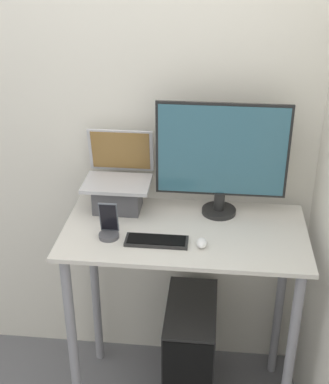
{
  "coord_description": "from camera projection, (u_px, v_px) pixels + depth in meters",
  "views": [
    {
      "loc": [
        0.12,
        -1.7,
        2.21
      ],
      "look_at": [
        -0.09,
        0.28,
        1.18
      ],
      "focal_mm": 50.0,
      "sensor_mm": 36.0,
      "label": 1
    }
  ],
  "objects": [
    {
      "name": "mouse",
      "position": [
        202.0,
        243.0,
        2.19
      ],
      "size": [
        0.04,
        0.07,
        0.03
      ],
      "color": "white",
      "rests_on": "desk"
    },
    {
      "name": "monitor",
      "position": [
        222.0,
        158.0,
        2.33
      ],
      "size": [
        0.58,
        0.16,
        0.52
      ],
      "color": "black",
      "rests_on": "desk"
    },
    {
      "name": "computer_tower",
      "position": [
        190.0,
        352.0,
        2.66
      ],
      "size": [
        0.24,
        0.46,
        0.57
      ],
      "color": "black",
      "rests_on": "ground_plane"
    },
    {
      "name": "keyboard",
      "position": [
        157.0,
        241.0,
        2.22
      ],
      "size": [
        0.26,
        0.09,
        0.02
      ],
      "color": "black",
      "rests_on": "desk"
    },
    {
      "name": "desk",
      "position": [
        184.0,
        269.0,
        2.41
      ],
      "size": [
        1.06,
        0.56,
        1.0
      ],
      "color": "beige",
      "rests_on": "ground_plane"
    },
    {
      "name": "cell_phone",
      "position": [
        109.0,
        227.0,
        2.25
      ],
      "size": [
        0.09,
        0.09,
        0.16
      ],
      "color": "#4C4C51",
      "rests_on": "desk"
    },
    {
      "name": "wall_back",
      "position": [
        191.0,
        135.0,
        2.5
      ],
      "size": [
        6.0,
        0.05,
        2.6
      ],
      "color": "silver",
      "rests_on": "ground_plane"
    },
    {
      "name": "laptop",
      "position": [
        118.0,
        188.0,
        2.45
      ],
      "size": [
        0.3,
        0.25,
        0.35
      ],
      "color": "#4C4C51",
      "rests_on": "desk"
    }
  ]
}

